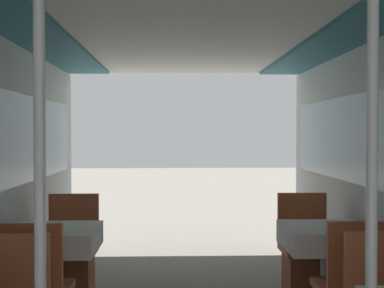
% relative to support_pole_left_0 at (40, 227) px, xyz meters
% --- Properties ---
extents(ceiling_panel, '(2.79, 6.60, 0.07)m').
position_rel_support_pole_left_0_xyz_m(ceiling_panel, '(0.64, 1.12, 1.10)').
color(ceiling_panel, white).
rests_on(ceiling_panel, wall_left).
extents(support_pole_left_0, '(0.05, 0.05, 2.11)m').
position_rel_support_pole_left_0_xyz_m(support_pole_left_0, '(0.00, 0.00, 0.00)').
color(support_pole_left_0, silver).
rests_on(support_pole_left_0, ground_plane).
extents(dining_table_left_1, '(0.63, 0.63, 0.72)m').
position_rel_support_pole_left_0_xyz_m(dining_table_left_1, '(-0.36, 1.84, -0.44)').
color(dining_table_left_1, '#4C4C51').
rests_on(dining_table_left_1, ground_plane).
extents(chair_left_far_1, '(0.43, 0.43, 0.88)m').
position_rel_support_pole_left_0_xyz_m(chair_left_far_1, '(-0.36, 2.43, -0.78)').
color(chair_left_far_1, brown).
rests_on(chair_left_far_1, ground_plane).
extents(support_pole_right_0, '(0.05, 0.05, 2.11)m').
position_rel_support_pole_left_0_xyz_m(support_pole_right_0, '(1.29, 0.00, 0.00)').
color(support_pole_right_0, silver).
rests_on(support_pole_right_0, ground_plane).
extents(dining_table_right_1, '(0.63, 0.63, 0.72)m').
position_rel_support_pole_left_0_xyz_m(dining_table_right_1, '(1.64, 1.84, -0.44)').
color(dining_table_right_1, '#4C4C51').
rests_on(dining_table_right_1, ground_plane).
extents(chair_right_far_1, '(0.43, 0.43, 0.88)m').
position_rel_support_pole_left_0_xyz_m(chair_right_far_1, '(1.64, 2.43, -0.78)').
color(chair_right_far_1, brown).
rests_on(chair_right_far_1, ground_plane).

